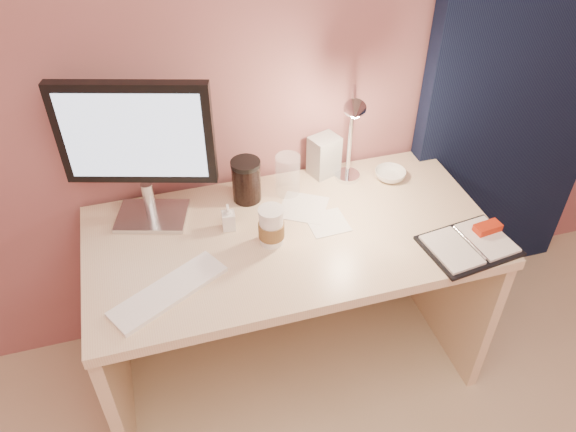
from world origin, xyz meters
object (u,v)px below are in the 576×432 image
object	(u,v)px
lotion_bottle	(228,217)
desk_lamp	(372,131)
desk	(285,265)
monitor	(138,142)
planner	(471,244)
bowl	(390,175)
clear_cup	(288,175)
dark_jar	(246,182)
keyboard	(169,291)
coffee_cup	(271,227)
product_box	(324,156)

from	to	relation	value
lotion_bottle	desk_lamp	bearing A→B (deg)	7.28
desk	monitor	bearing A→B (deg)	162.94
desk	planner	xyz separation A→B (m)	(0.56, -0.31, 0.24)
bowl	lotion_bottle	xyz separation A→B (m)	(-0.66, -0.11, 0.03)
clear_cup	dark_jar	distance (m)	0.16
monitor	keyboard	bearing A→B (deg)	-71.65
bowl	lotion_bottle	world-z (taller)	lotion_bottle
keyboard	coffee_cup	size ratio (longest dim) A/B	2.67
planner	bowl	world-z (taller)	planner
bowl	monitor	bearing A→B (deg)	179.02
desk_lamp	lotion_bottle	bearing A→B (deg)	-152.15
product_box	planner	bearing A→B (deg)	-77.69
bowl	desk_lamp	distance (m)	0.27
desk	desk_lamp	size ratio (longest dim) A/B	3.35
product_box	desk_lamp	xyz separation A→B (m)	(0.12, -0.16, 0.18)
desk_lamp	clear_cup	bearing A→B (deg)	-173.60
clear_cup	bowl	size ratio (longest dim) A/B	1.34
clear_cup	desk_lamp	world-z (taller)	desk_lamp
monitor	keyboard	xyz separation A→B (m)	(0.01, -0.38, -0.31)
monitor	lotion_bottle	world-z (taller)	monitor
keyboard	clear_cup	distance (m)	0.63
product_box	desk_lamp	bearing A→B (deg)	-72.55
desk	dark_jar	bearing A→B (deg)	122.84
coffee_cup	lotion_bottle	xyz separation A→B (m)	(-0.12, 0.11, -0.02)
monitor	coffee_cup	bearing A→B (deg)	-15.93
planner	clear_cup	size ratio (longest dim) A/B	2.01
dark_jar	desk_lamp	world-z (taller)	desk_lamp
planner	desk_lamp	xyz separation A→B (m)	(-0.22, 0.39, 0.25)
keyboard	bowl	size ratio (longest dim) A/B	3.18
clear_cup	desk_lamp	size ratio (longest dim) A/B	0.38
monitor	desk_lamp	bearing A→B (deg)	12.35
monitor	coffee_cup	xyz separation A→B (m)	(0.37, -0.24, -0.25)
keyboard	lotion_bottle	size ratio (longest dim) A/B	3.80
monitor	clear_cup	size ratio (longest dim) A/B	3.33
desk	product_box	distance (m)	0.45
keyboard	dark_jar	size ratio (longest dim) A/B	2.57
bowl	coffee_cup	bearing A→B (deg)	-157.32
product_box	coffee_cup	bearing A→B (deg)	-151.29
bowl	product_box	distance (m)	0.27
product_box	dark_jar	bearing A→B (deg)	173.98
desk	bowl	world-z (taller)	bowl
monitor	bowl	distance (m)	0.96
clear_cup	bowl	bearing A→B (deg)	-3.94
clear_cup	desk_lamp	distance (m)	0.35
planner	bowl	size ratio (longest dim) A/B	2.70
monitor	lotion_bottle	size ratio (longest dim) A/B	5.34
dark_jar	coffee_cup	bearing A→B (deg)	-84.47
lotion_bottle	bowl	bearing A→B (deg)	9.74
desk	product_box	xyz separation A→B (m)	(0.22, 0.23, 0.31)
keyboard	product_box	world-z (taller)	product_box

